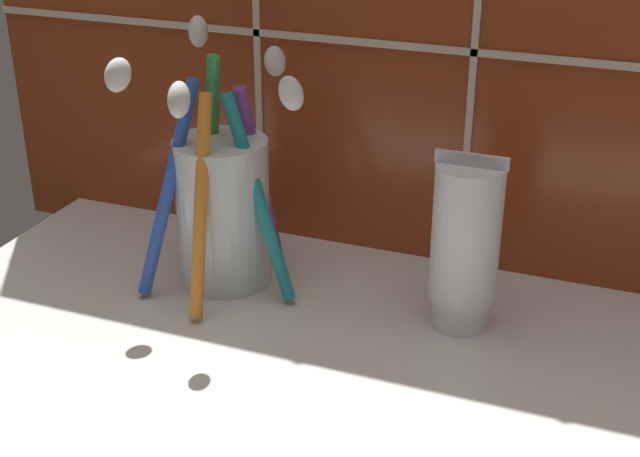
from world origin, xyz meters
TOP-DOWN VIEW (x-y plane):
  - sink_counter at (0.00, 0.00)cm, footprint 64.73×32.15cm
  - toothbrush_cup at (-13.60, 6.96)cm, footprint 12.91×13.95cm
  - toothpaste_tube at (3.64, 7.08)cm, footprint 4.61×4.39cm

SIDE VIEW (x-z plane):
  - sink_counter at x=0.00cm, z-range 0.00..2.00cm
  - toothpaste_tube at x=3.64cm, z-range 1.88..13.91cm
  - toothbrush_cup at x=-13.60cm, z-range -1.23..17.30cm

